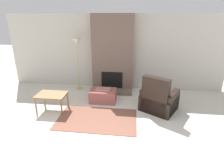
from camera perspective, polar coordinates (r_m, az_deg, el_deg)
The scene contains 7 objects.
wall_back at distance 6.20m, azimuth 0.48°, elevation 7.31°, with size 7.63×0.06×2.60m, color #BCB7AD.
fireplace at distance 5.97m, azimuth 0.21°, elevation 6.35°, with size 1.39×0.75×2.60m.
ottoman at distance 5.40m, azimuth -2.92°, elevation -6.84°, with size 0.79×0.51×0.43m.
armchair at distance 5.02m, azimuth 14.83°, elevation -8.10°, with size 1.17×1.15×1.04m.
side_table at distance 5.09m, azimuth -19.14°, elevation -6.70°, with size 0.80×0.54×0.49m.
floor_lamp_left at distance 6.07m, azimuth -11.43°, elevation 9.00°, with size 0.29×0.29×1.82m.
area_rug at distance 4.63m, azimuth -4.93°, elevation -14.26°, with size 2.01×1.18×0.01m, color brown.
Camera 1 is at (0.68, -2.63, 2.51)m, focal length 28.00 mm.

